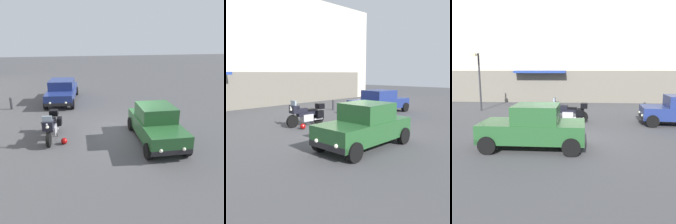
% 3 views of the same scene
% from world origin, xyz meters
% --- Properties ---
extents(ground_plane, '(80.00, 80.00, 0.00)m').
position_xyz_m(ground_plane, '(0.00, 0.00, 0.00)').
color(ground_plane, '#424244').
extents(motorcycle, '(2.26, 0.82, 1.36)m').
position_xyz_m(motorcycle, '(0.01, 3.47, 0.62)').
color(motorcycle, black).
rests_on(motorcycle, ground).
extents(helmet, '(0.28, 0.28, 0.28)m').
position_xyz_m(helmet, '(-0.70, 2.92, 0.14)').
color(helmet, '#990C0C').
rests_on(helmet, ground).
extents(car_hatchback_near, '(3.89, 1.82, 1.64)m').
position_xyz_m(car_hatchback_near, '(-1.05, -1.13, 0.81)').
color(car_hatchback_near, '#235128').
rests_on(car_hatchback_near, ground).
extents(car_sedan_far, '(4.69, 2.29, 1.56)m').
position_xyz_m(car_sedan_far, '(6.17, 3.18, 0.78)').
color(car_sedan_far, navy).
rests_on(car_sedan_far, ground).
extents(bollard_curbside, '(0.16, 0.16, 0.79)m').
position_xyz_m(bollard_curbside, '(4.89, 6.36, 0.42)').
color(bollard_curbside, '#333338').
rests_on(bollard_curbside, ground).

